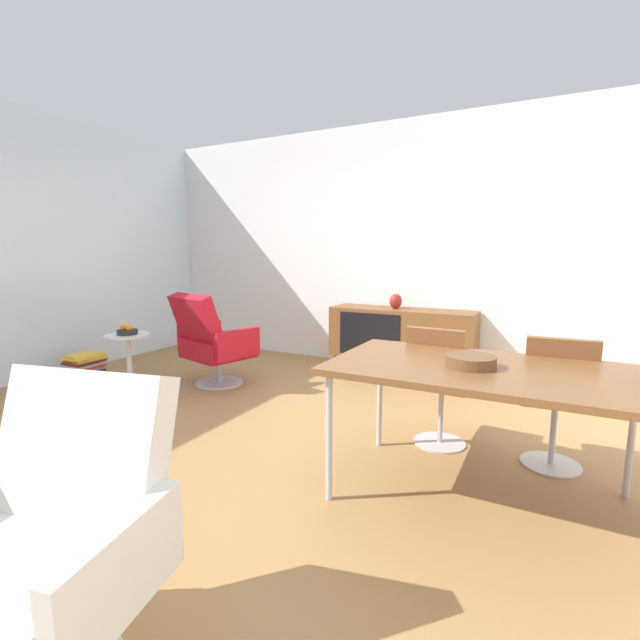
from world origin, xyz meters
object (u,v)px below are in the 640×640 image
(dining_chair_back_right, at_px, (557,397))
(vase_cobalt, at_px, (396,301))
(dining_chair_back_left, at_px, (440,381))
(lounge_chair_red, at_px, (212,340))
(wooden_bowl_on_table, at_px, (471,361))
(fruit_bowl, at_px, (127,331))
(sideboard, at_px, (401,334))
(dining_table, at_px, (485,375))
(armchair_black_shell, at_px, (47,534))
(magazine_stack, at_px, (84,367))
(side_table_round, at_px, (129,354))

(dining_chair_back_right, bearing_deg, vase_cobalt, 132.21)
(dining_chair_back_right, height_order, dining_chair_back_left, same)
(vase_cobalt, relative_size, lounge_chair_red, 0.17)
(wooden_bowl_on_table, bearing_deg, fruit_bowl, 169.81)
(dining_chair_back_right, relative_size, dining_chair_back_left, 1.00)
(vase_cobalt, height_order, wooden_bowl_on_table, vase_cobalt)
(wooden_bowl_on_table, bearing_deg, vase_cobalt, 116.69)
(sideboard, relative_size, dining_chair_back_right, 1.87)
(dining_table, distance_m, wooden_bowl_on_table, 0.10)
(vase_cobalt, bearing_deg, wooden_bowl_on_table, -63.31)
(wooden_bowl_on_table, distance_m, dining_chair_back_right, 0.78)
(dining_chair_back_left, xyz_separation_m, fruit_bowl, (-3.14, 0.03, 0.09))
(armchair_black_shell, bearing_deg, magazine_stack, 144.27)
(dining_chair_back_right, bearing_deg, lounge_chair_red, 172.40)
(dining_table, height_order, wooden_bowl_on_table, wooden_bowl_on_table)
(dining_chair_back_right, xyz_separation_m, dining_chair_back_left, (-0.71, 0.00, 0.00))
(magazine_stack, bearing_deg, sideboard, 32.32)
(dining_table, bearing_deg, fruit_bowl, 170.46)
(dining_chair_back_left, height_order, side_table_round, dining_chair_back_left)
(vase_cobalt, relative_size, fruit_bowl, 0.82)
(lounge_chair_red, relative_size, magazine_stack, 2.44)
(lounge_chair_red, bearing_deg, sideboard, 41.59)
(vase_cobalt, height_order, dining_chair_back_right, vase_cobalt)
(vase_cobalt, xyz_separation_m, magazine_stack, (-2.83, -1.84, -0.67))
(wooden_bowl_on_table, height_order, magazine_stack, wooden_bowl_on_table)
(dining_table, height_order, dining_chair_back_left, dining_chair_back_left)
(armchair_black_shell, xyz_separation_m, side_table_round, (-2.44, 2.28, -0.15))
(sideboard, xyz_separation_m, side_table_round, (-2.31, -1.75, -0.12))
(armchair_black_shell, bearing_deg, fruit_bowl, 136.98)
(wooden_bowl_on_table, distance_m, side_table_round, 3.50)
(sideboard, height_order, wooden_bowl_on_table, wooden_bowl_on_table)
(armchair_black_shell, bearing_deg, sideboard, 91.87)
(vase_cobalt, xyz_separation_m, dining_chair_back_right, (1.61, -1.78, -0.33))
(wooden_bowl_on_table, relative_size, side_table_round, 0.50)
(side_table_round, relative_size, magazine_stack, 1.34)
(armchair_black_shell, xyz_separation_m, fruit_bowl, (-2.44, 2.27, 0.09))
(vase_cobalt, relative_size, armchair_black_shell, 0.17)
(sideboard, bearing_deg, magazine_stack, -147.68)
(dining_table, relative_size, lounge_chair_red, 1.69)
(side_table_round, bearing_deg, dining_chair_back_right, -0.42)
(dining_chair_back_left, relative_size, magazine_stack, 2.20)
(vase_cobalt, xyz_separation_m, side_table_round, (-2.23, -1.75, -0.48))
(wooden_bowl_on_table, height_order, armchair_black_shell, armchair_black_shell)
(dining_chair_back_right, distance_m, armchair_black_shell, 2.65)
(fruit_bowl, bearing_deg, lounge_chair_red, 26.45)
(wooden_bowl_on_table, xyz_separation_m, lounge_chair_red, (-2.65, 1.00, -0.30))
(sideboard, bearing_deg, armchair_black_shell, -88.13)
(side_table_round, xyz_separation_m, magazine_stack, (-0.60, -0.09, -0.19))
(dining_chair_back_left, bearing_deg, magazine_stack, -179.03)
(sideboard, distance_m, side_table_round, 2.90)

